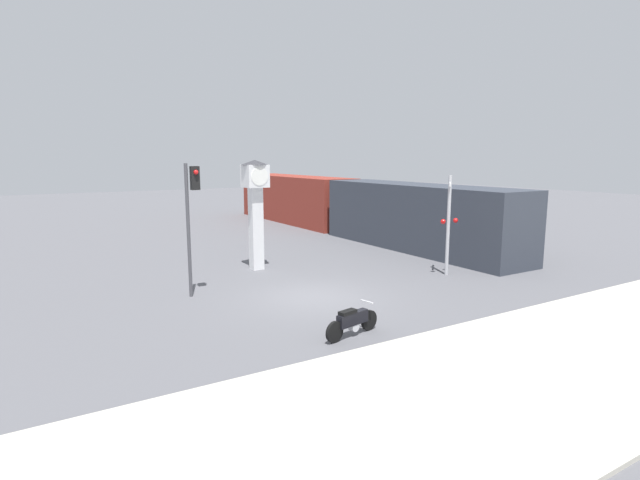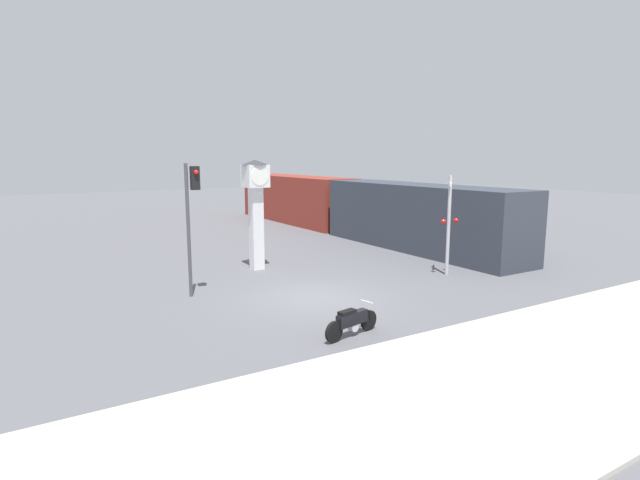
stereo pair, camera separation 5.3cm
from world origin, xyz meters
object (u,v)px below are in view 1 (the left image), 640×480
at_px(clock_tower, 255,198).
at_px(freight_train, 345,206).
at_px(railroad_crossing_signal, 449,221).
at_px(traffic_light, 191,206).
at_px(motorcycle, 352,321).

relative_size(clock_tower, freight_train, 0.18).
bearing_deg(railroad_crossing_signal, traffic_light, 166.81).
distance_m(freight_train, traffic_light, 15.98).
xyz_separation_m(clock_tower, freight_train, (9.21, 6.70, -1.39)).
bearing_deg(clock_tower, railroad_crossing_signal, -39.05).
xyz_separation_m(freight_train, traffic_light, (-12.80, -9.45, 1.44)).
bearing_deg(clock_tower, traffic_light, -142.57).
xyz_separation_m(motorcycle, traffic_light, (-2.39, 6.13, 2.73)).
height_order(freight_train, railroad_crossing_signal, railroad_crossing_signal).
distance_m(freight_train, railroad_crossing_signal, 12.13).
bearing_deg(traffic_light, motorcycle, -68.68).
xyz_separation_m(traffic_light, railroad_crossing_signal, (9.83, -2.30, -0.93)).
relative_size(motorcycle, freight_train, 0.07).
distance_m(clock_tower, railroad_crossing_signal, 8.07).
relative_size(freight_train, railroad_crossing_signal, 6.46).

